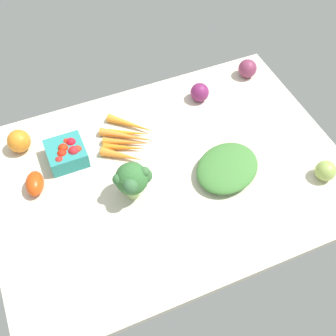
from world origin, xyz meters
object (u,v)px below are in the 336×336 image
roma_tomato (35,183)px  carrot_bunch (127,139)px  berry_basket (67,153)px  broccoli_head (133,179)px  leafy_greens_clump (227,168)px  red_onion_center (247,69)px  heirloom_tomato_green (325,171)px  heirloom_tomato_orange (19,141)px  red_onion_near_basket (200,92)px

roma_tomato → carrot_bunch: size_ratio=0.35×
roma_tomato → berry_basket: size_ratio=0.73×
broccoli_head → leafy_greens_clump: bearing=-6.9°
leafy_greens_clump → carrot_bunch: 32.42cm
roma_tomato → broccoli_head: broccoli_head is taller
red_onion_center → roma_tomato: bearing=-166.2°
roma_tomato → berry_basket: (11.21, 6.97, 0.55)cm
roma_tomato → heirloom_tomato_green: size_ratio=1.34×
heirloom_tomato_orange → roma_tomato: (0.85, -16.70, -0.97)cm
broccoli_head → red_onion_center: size_ratio=1.89×
red_onion_near_basket → heirloom_tomato_green: (19.21, -43.78, -0.09)cm
heirloom_tomato_green → roma_tomato: bearing=159.9°
heirloom_tomato_green → red_onion_center: red_onion_center is taller
broccoli_head → carrot_bunch: size_ratio=0.53×
red_onion_center → leafy_greens_clump: bearing=-126.7°
red_onion_near_basket → red_onion_center: 20.98cm
berry_basket → carrot_bunch: bearing=-1.1°
red_onion_near_basket → roma_tomato: red_onion_near_basket is taller
roma_tomato → broccoli_head: size_ratio=0.67×
broccoli_head → heirloom_tomato_green: broccoli_head is taller
carrot_bunch → heirloom_tomato_green: (48.24, -35.25, 1.76)cm
broccoli_head → carrot_bunch: broccoli_head is taller
berry_basket → leafy_greens_clump: bearing=-29.1°
carrot_bunch → red_onion_center: 51.23cm
leafy_greens_clump → berry_basket: berry_basket is taller
red_onion_near_basket → red_onion_center: (20.52, 4.33, 0.09)cm
roma_tomato → berry_basket: bearing=136.7°
heirloom_tomato_orange → red_onion_center: size_ratio=1.10×
leafy_greens_clump → red_onion_center: size_ratio=3.18×
heirloom_tomato_orange → heirloom_tomato_green: heirloom_tomato_orange is taller
red_onion_near_basket → carrot_bunch: red_onion_near_basket is taller
roma_tomato → leafy_greens_clump: bearing=87.8°
heirloom_tomato_orange → red_onion_near_basket: (59.73, -1.54, -0.41)cm
leafy_greens_clump → roma_tomato: roma_tomato is taller
heirloom_tomato_green → carrot_bunch: bearing=143.8°
carrot_bunch → red_onion_center: bearing=14.6°
heirloom_tomato_green → berry_basket: 75.76cm
carrot_bunch → berry_basket: size_ratio=2.07×
broccoli_head → berry_basket: broccoli_head is taller
heirloom_tomato_orange → berry_basket: heirloom_tomato_orange is taller
heirloom_tomato_orange → roma_tomato: 16.75cm
red_onion_center → red_onion_near_basket: bearing=-168.1°
broccoli_head → berry_basket: bearing=125.0°
red_onion_near_basket → heirloom_tomato_orange: bearing=178.5°
berry_basket → red_onion_center: bearing=10.4°
broccoli_head → red_onion_center: (54.32, 32.34, -4.14)cm
heirloom_tomato_orange → carrot_bunch: heirloom_tomato_orange is taller
broccoli_head → heirloom_tomato_green: 55.47cm
heirloom_tomato_orange → berry_basket: (12.06, -9.73, -0.42)cm
broccoli_head → carrot_bunch: 20.96cm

